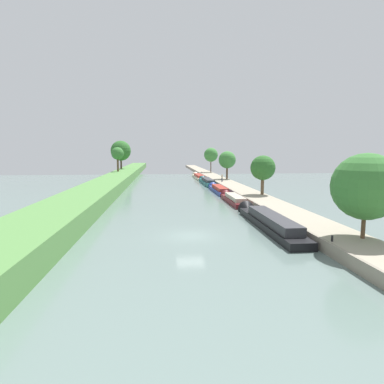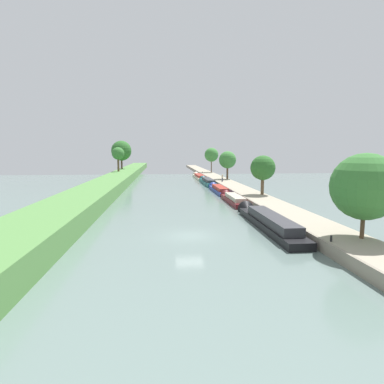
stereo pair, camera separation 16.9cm
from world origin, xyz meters
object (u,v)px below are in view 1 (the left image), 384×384
at_px(narrowboat_black, 267,221).
at_px(narrowboat_blue, 218,189).
at_px(mooring_bollard_near, 332,238).
at_px(narrowboat_maroon, 233,199).
at_px(narrowboat_teal, 207,181).
at_px(mooring_bollard_far, 202,172).
at_px(person_walking, 222,178).
at_px(narrowboat_cream, 198,176).

relative_size(narrowboat_black, narrowboat_blue, 1.22).
bearing_deg(narrowboat_blue, mooring_bollard_near, -87.18).
distance_m(narrowboat_maroon, narrowboat_teal, 27.67).
bearing_deg(mooring_bollard_far, narrowboat_teal, -94.44).
distance_m(person_walking, mooring_bollard_far, 28.90).
distance_m(narrowboat_blue, mooring_bollard_far, 39.31).
xyz_separation_m(narrowboat_cream, mooring_bollard_far, (1.99, 7.50, 0.68)).
bearing_deg(mooring_bollard_near, narrowboat_maroon, 94.40).
relative_size(narrowboat_maroon, narrowboat_blue, 0.84).
distance_m(narrowboat_black, narrowboat_maroon, 15.75).
xyz_separation_m(narrowboat_teal, person_walking, (2.72, -4.43, 1.22)).
bearing_deg(narrowboat_teal, mooring_bollard_near, -87.92).
xyz_separation_m(narrowboat_blue, person_walking, (2.67, 10.38, 1.32)).
bearing_deg(narrowboat_teal, narrowboat_black, -90.05).
bearing_deg(person_walking, mooring_bollard_near, -90.99).
height_order(narrowboat_maroon, mooring_bollard_far, mooring_bollard_far).
bearing_deg(narrowboat_black, narrowboat_maroon, 89.89).
bearing_deg(narrowboat_blue, person_walking, 75.56).
relative_size(narrowboat_maroon, narrowboat_cream, 0.70).
relative_size(narrowboat_black, narrowboat_teal, 1.05).
height_order(narrowboat_cream, mooring_bollard_far, mooring_bollard_far).
distance_m(narrowboat_black, mooring_bollard_far, 67.89).
relative_size(narrowboat_blue, narrowboat_teal, 0.86).
bearing_deg(narrowboat_blue, narrowboat_black, -90.17).
bearing_deg(narrowboat_maroon, narrowboat_blue, 89.76).
relative_size(person_walking, mooring_bollard_near, 3.69).
distance_m(narrowboat_maroon, mooring_bollard_far, 52.15).
bearing_deg(person_walking, narrowboat_black, -94.05).
distance_m(narrowboat_black, person_walking, 39.10).
relative_size(narrowboat_black, narrowboat_cream, 1.01).
bearing_deg(narrowboat_black, person_walking, 85.95).
height_order(mooring_bollard_near, mooring_bollard_far, same).
relative_size(narrowboat_maroon, mooring_bollard_near, 25.80).
bearing_deg(mooring_bollard_near, person_walking, 89.01).
distance_m(narrowboat_blue, person_walking, 10.80).
xyz_separation_m(person_walking, mooring_bollard_near, (-0.82, -47.94, -0.65)).
bearing_deg(narrowboat_maroon, narrowboat_cream, 90.12).
distance_m(narrowboat_black, narrowboat_teal, 43.42).
relative_size(narrowboat_cream, mooring_bollard_near, 36.94).
xyz_separation_m(narrowboat_teal, mooring_bollard_near, (1.90, -52.37, 0.57)).
height_order(narrowboat_teal, mooring_bollard_far, narrowboat_teal).
relative_size(narrowboat_blue, narrowboat_cream, 0.83).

